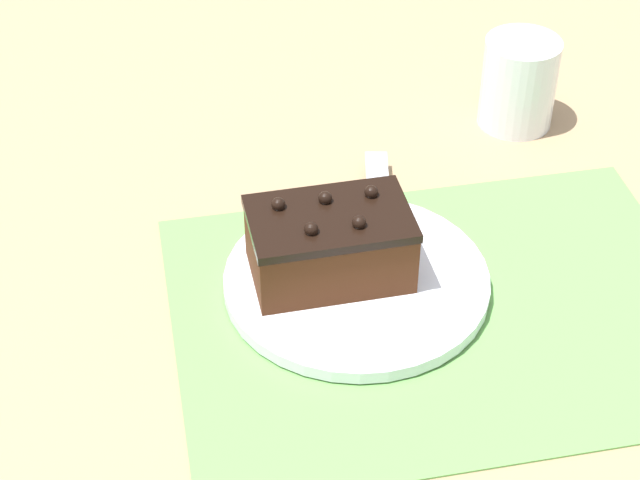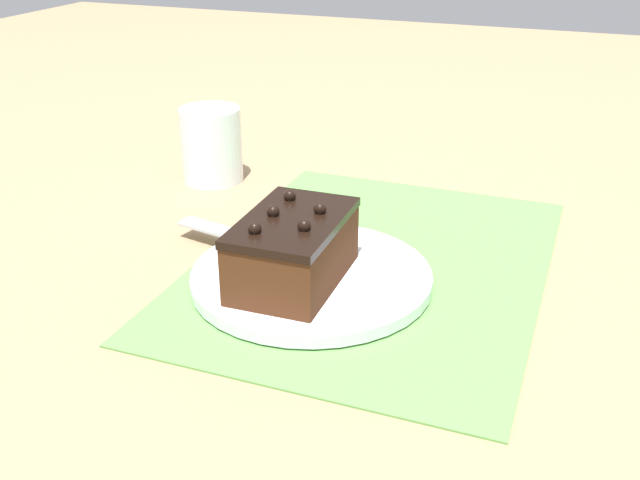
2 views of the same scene
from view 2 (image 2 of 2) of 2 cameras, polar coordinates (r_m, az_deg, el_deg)
ground_plane at (r=0.77m, az=4.08°, el=-1.87°), size 3.00×3.00×0.00m
placemat_woven at (r=0.77m, az=4.09°, el=-1.73°), size 0.46×0.34×0.00m
cake_plate at (r=0.73m, az=-0.66°, el=-2.83°), size 0.23×0.23×0.01m
chocolate_cake at (r=0.69m, az=-2.07°, el=-0.70°), size 0.14×0.09×0.07m
serving_knife at (r=0.76m, az=-2.41°, el=-0.56°), size 0.06×0.21×0.01m
drinking_glass at (r=0.99m, az=-8.27°, el=7.19°), size 0.08×0.08×0.10m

